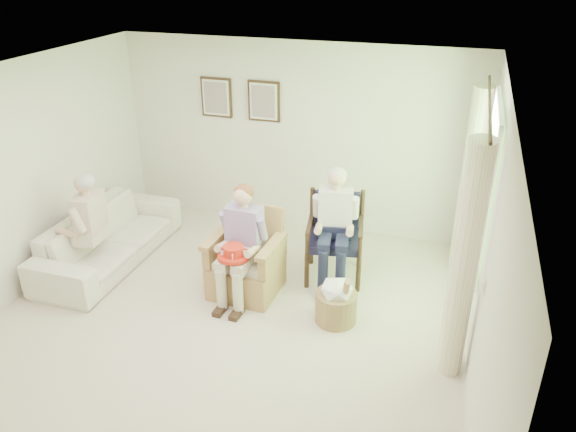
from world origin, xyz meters
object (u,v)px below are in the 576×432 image
object	(u,v)px
person_dark	(334,219)
red_hat	(234,253)
wicker_armchair	(247,266)
hatbox	(336,301)
wood_armchair	(337,233)
sofa	(109,238)
person_wicker	(241,237)
person_sofa	(85,221)

from	to	relation	value
person_dark	red_hat	bearing A→B (deg)	-147.15
wicker_armchair	hatbox	xyz separation A→B (m)	(1.14, -0.28, -0.06)
wood_armchair	hatbox	bearing A→B (deg)	-86.17
person_dark	hatbox	bearing A→B (deg)	-83.37
wicker_armchair	hatbox	bearing A→B (deg)	-11.44
hatbox	sofa	bearing A→B (deg)	172.84
wood_armchair	person_wicker	bearing A→B (deg)	-148.13
wicker_armchair	sofa	bearing A→B (deg)	179.56
red_hat	sofa	bearing A→B (deg)	167.07
person_dark	person_wicker	bearing A→B (deg)	-154.65
sofa	hatbox	distance (m)	3.09
sofa	person_wicker	xyz separation A→B (m)	(1.93, -0.23, 0.44)
wicker_armchair	person_sofa	distance (m)	2.00
wood_armchair	wicker_armchair	bearing A→B (deg)	-153.09
wood_armchair	red_hat	size ratio (longest dim) A/B	2.87
person_wicker	person_sofa	world-z (taller)	person_wicker
wood_armchair	sofa	xyz separation A→B (m)	(-2.83, -0.58, -0.23)
person_sofa	person_wicker	bearing A→B (deg)	87.64
person_wicker	person_sofa	distance (m)	1.94
person_dark	hatbox	distance (m)	1.00
wood_armchair	hatbox	size ratio (longest dim) A/B	1.55
sofa	hatbox	world-z (taller)	hatbox
wicker_armchair	person_dark	xyz separation A→B (m)	(0.90, 0.51, 0.51)
red_hat	hatbox	world-z (taller)	red_hat
person_wicker	hatbox	xyz separation A→B (m)	(1.14, -0.15, -0.51)
person_wicker	red_hat	distance (m)	0.23
person_wicker	hatbox	bearing A→B (deg)	-5.08
wood_armchair	person_sofa	bearing A→B (deg)	-171.14
person_wicker	red_hat	xyz separation A→B (m)	(-0.01, -0.21, -0.10)
person_dark	wood_armchair	bearing A→B (deg)	79.96
wicker_armchair	person_dark	size ratio (longest dim) A/B	0.71
wicker_armchair	wood_armchair	distance (m)	1.15
person_dark	red_hat	size ratio (longest dim) A/B	3.92
sofa	red_hat	bearing A→B (deg)	-102.93
person_wicker	person_dark	size ratio (longest dim) A/B	0.95
person_wicker	person_dark	bearing A→B (deg)	37.96
sofa	red_hat	world-z (taller)	red_hat
wood_armchair	person_sofa	size ratio (longest dim) A/B	0.79
wicker_armchair	person_dark	distance (m)	1.15
wicker_armchair	sofa	xyz separation A→B (m)	(-1.93, 0.10, 0.01)
person_dark	wicker_armchair	bearing A→B (deg)	-160.58
sofa	wood_armchair	bearing A→B (deg)	-78.50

